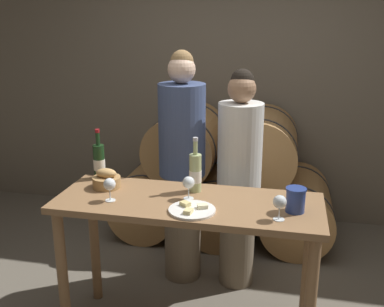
# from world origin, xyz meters

# --- Properties ---
(stone_wall_back) EXTENTS (10.00, 0.12, 3.20)m
(stone_wall_back) POSITION_xyz_m (0.00, 1.96, 1.60)
(stone_wall_back) COLOR #706656
(stone_wall_back) RESTS_ON ground_plane
(barrel_stack) EXTENTS (1.95, 0.85, 1.17)m
(barrel_stack) POSITION_xyz_m (-0.00, 1.42, 0.52)
(barrel_stack) COLOR #A87A47
(barrel_stack) RESTS_ON ground_plane
(tasting_table) EXTENTS (1.56, 0.57, 0.91)m
(tasting_table) POSITION_xyz_m (0.00, 0.00, 0.76)
(tasting_table) COLOR olive
(tasting_table) RESTS_ON ground_plane
(person_left) EXTENTS (0.34, 0.34, 1.72)m
(person_left) POSITION_xyz_m (-0.19, 0.65, 0.88)
(person_left) COLOR #756651
(person_left) RESTS_ON ground_plane
(person_right) EXTENTS (0.31, 0.31, 1.60)m
(person_right) POSITION_xyz_m (0.23, 0.65, 0.82)
(person_right) COLOR #756651
(person_right) RESTS_ON ground_plane
(wine_bottle_red) EXTENTS (0.08, 0.08, 0.33)m
(wine_bottle_red) POSITION_xyz_m (-0.65, 0.24, 1.03)
(wine_bottle_red) COLOR #193819
(wine_bottle_red) RESTS_ON tasting_table
(wine_bottle_white) EXTENTS (0.08, 0.08, 0.34)m
(wine_bottle_white) POSITION_xyz_m (0.01, 0.15, 1.03)
(wine_bottle_white) COLOR #ADBC7F
(wine_bottle_white) RESTS_ON tasting_table
(blue_crock) EXTENTS (0.11, 0.11, 0.14)m
(blue_crock) POSITION_xyz_m (0.61, -0.03, 0.98)
(blue_crock) COLOR navy
(blue_crock) RESTS_ON tasting_table
(bread_basket) EXTENTS (0.17, 0.17, 0.12)m
(bread_basket) POSITION_xyz_m (-0.54, 0.09, 0.96)
(bread_basket) COLOR #A87F4C
(bread_basket) RESTS_ON tasting_table
(cheese_plate) EXTENTS (0.26, 0.26, 0.04)m
(cheese_plate) POSITION_xyz_m (0.06, -0.15, 0.92)
(cheese_plate) COLOR white
(cheese_plate) RESTS_ON tasting_table
(wine_glass_far_left) EXTENTS (0.07, 0.07, 0.14)m
(wine_glass_far_left) POSITION_xyz_m (-0.44, -0.10, 1.01)
(wine_glass_far_left) COLOR white
(wine_glass_far_left) RESTS_ON tasting_table
(wine_glass_left) EXTENTS (0.07, 0.07, 0.14)m
(wine_glass_left) POSITION_xyz_m (-0.00, 0.02, 1.01)
(wine_glass_left) COLOR white
(wine_glass_left) RESTS_ON tasting_table
(wine_glass_center) EXTENTS (0.07, 0.07, 0.14)m
(wine_glass_center) POSITION_xyz_m (0.53, -0.16, 1.01)
(wine_glass_center) COLOR white
(wine_glass_center) RESTS_ON tasting_table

